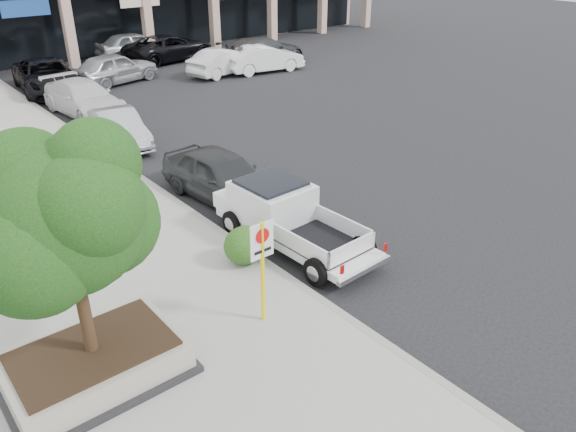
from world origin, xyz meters
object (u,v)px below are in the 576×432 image
at_px(lot_car_a, 115,68).
at_px(lot_car_c, 263,51).
at_px(planter, 95,364).
at_px(no_parking_sign, 262,259).
at_px(lot_car_d, 169,48).
at_px(lot_car_b, 224,61).
at_px(curb_car_a, 222,176).
at_px(lot_car_f, 264,59).
at_px(curb_car_c, 84,98).
at_px(curb_car_b, 119,128).
at_px(lot_car_e, 134,45).
at_px(pickup_truck, 295,220).
at_px(planter_tree, 71,214).
at_px(curb_car_d, 47,76).

height_order(lot_car_a, lot_car_c, lot_car_c).
height_order(planter, no_parking_sign, no_parking_sign).
bearing_deg(lot_car_c, lot_car_d, 31.42).
bearing_deg(lot_car_d, lot_car_b, 178.09).
bearing_deg(curb_car_a, no_parking_sign, -120.57).
relative_size(lot_car_a, lot_car_f, 1.04).
bearing_deg(lot_car_d, curb_car_c, 124.88).
bearing_deg(curb_car_c, curb_car_b, -101.06).
bearing_deg(lot_car_e, lot_car_c, -143.11).
distance_m(pickup_truck, lot_car_f, 20.33).
distance_m(planter_tree, lot_car_f, 25.32).
xyz_separation_m(curb_car_d, lot_car_b, (9.12, -2.40, -0.06)).
bearing_deg(curb_car_d, lot_car_d, 26.60).
height_order(planter, curb_car_b, curb_car_b).
relative_size(planter_tree, lot_car_e, 0.82).
height_order(curb_car_a, lot_car_c, lot_car_c).
height_order(planter, curb_car_c, curb_car_c).
height_order(planter, curb_car_d, curb_car_d).
relative_size(planter, curb_car_a, 0.71).
xyz_separation_m(lot_car_a, lot_car_e, (3.75, 5.47, 0.01)).
height_order(planter_tree, pickup_truck, planter_tree).
height_order(curb_car_a, lot_car_f, curb_car_a).
relative_size(lot_car_a, lot_car_b, 1.07).
xyz_separation_m(lot_car_a, lot_car_d, (5.13, 3.40, -0.01)).
distance_m(planter, pickup_truck, 6.23).
height_order(pickup_truck, lot_car_c, lot_car_c).
distance_m(lot_car_c, lot_car_f, 1.79).
distance_m(planter, curb_car_a, 8.10).
distance_m(no_parking_sign, lot_car_b, 23.10).
xyz_separation_m(lot_car_b, lot_car_d, (-0.56, 5.37, 0.07)).
bearing_deg(no_parking_sign, curb_car_a, 64.41).
bearing_deg(lot_car_c, curb_car_b, 114.82).
distance_m(planter_tree, curb_car_a, 8.32).
height_order(lot_car_b, lot_car_c, lot_car_c).
bearing_deg(pickup_truck, lot_car_c, 52.78).
distance_m(no_parking_sign, pickup_truck, 3.47).
relative_size(planter, curb_car_d, 0.55).
relative_size(curb_car_b, curb_car_d, 0.70).
height_order(lot_car_b, lot_car_e, lot_car_e).
xyz_separation_m(lot_car_d, lot_car_e, (-1.38, 2.06, 0.02)).
relative_size(curb_car_b, lot_car_b, 0.90).
relative_size(curb_car_a, lot_car_e, 0.93).
height_order(planter_tree, curb_car_b, planter_tree).
height_order(lot_car_a, lot_car_b, lot_car_a).
height_order(curb_car_b, lot_car_e, lot_car_e).
relative_size(planter, lot_car_f, 0.69).
bearing_deg(planter_tree, lot_car_d, 58.90).
distance_m(planter_tree, lot_car_a, 23.22).
bearing_deg(lot_car_c, lot_car_e, 30.09).
bearing_deg(lot_car_a, lot_car_d, -69.96).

